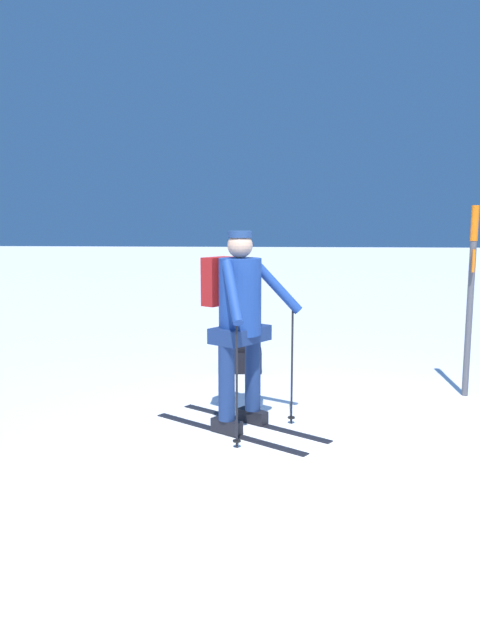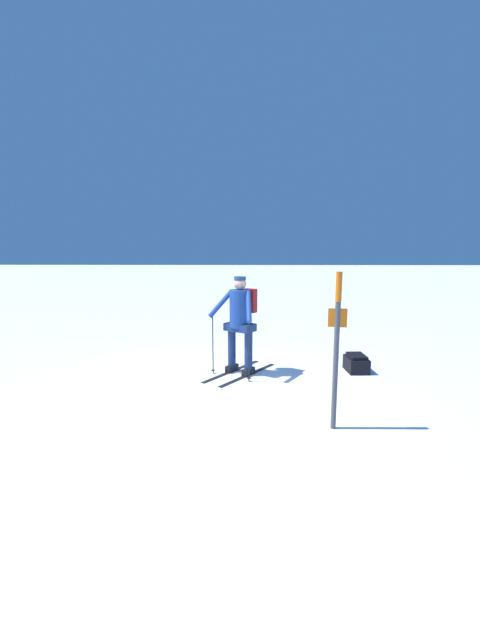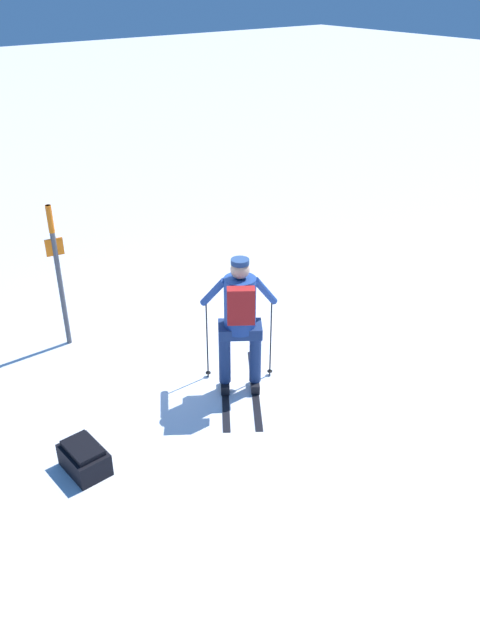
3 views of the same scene
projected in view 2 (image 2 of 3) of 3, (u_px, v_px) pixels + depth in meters
ground_plane at (214, 387)px, 7.38m from camera, size 80.00×80.00×0.00m
skier at (240, 317)px, 7.95m from camera, size 1.70×1.38×1.84m
dropped_backpack at (356, 363)px, 8.23m from camera, size 0.57×0.41×0.33m
trail_marker at (337, 338)px, 5.51m from camera, size 0.08×0.24×2.09m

